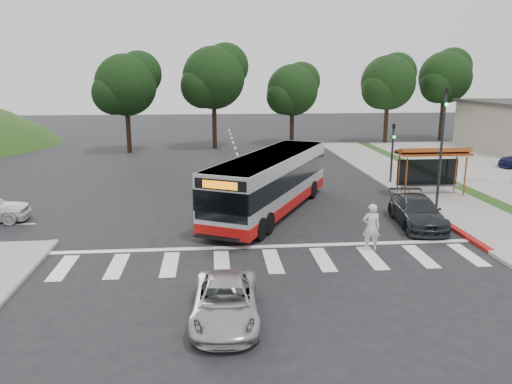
{
  "coord_description": "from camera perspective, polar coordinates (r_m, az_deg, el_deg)",
  "views": [
    {
      "loc": [
        -2.29,
        -23.28,
        7.14
      ],
      "look_at": [
        -0.21,
        0.07,
        1.6
      ],
      "focal_mm": 35.0,
      "sensor_mm": 36.0,
      "label": 1
    }
  ],
  "objects": [
    {
      "name": "curb_east",
      "position": [
        34.0,
        14.43,
        0.88
      ],
      "size": [
        0.3,
        40.0,
        0.15
      ],
      "primitive_type": "cube",
      "color": "#9E9991",
      "rests_on": "ground"
    },
    {
      "name": "bus_shelter",
      "position": [
        31.62,
        19.48,
        3.82
      ],
      "size": [
        4.2,
        1.6,
        2.86
      ],
      "color": "#964119",
      "rests_on": "sidewalk_east"
    },
    {
      "name": "ground",
      "position": [
        24.46,
        0.51,
        -3.68
      ],
      "size": [
        140.0,
        140.0,
        0.0
      ],
      "primitive_type": "plane",
      "color": "black",
      "rests_on": "ground"
    },
    {
      "name": "transit_bus",
      "position": [
        26.2,
        1.67,
        0.94
      ],
      "size": [
        7.74,
        11.76,
        3.07
      ],
      "primitive_type": null,
      "rotation": [
        0.0,
        0.0,
        -0.48
      ],
      "color": "#AEB0B3",
      "rests_on": "ground"
    },
    {
      "name": "tree_ne_b",
      "position": [
        59.07,
        20.84,
        12.24
      ],
      "size": [
        6.16,
        5.74,
        10.02
      ],
      "color": "black",
      "rests_on": "ground"
    },
    {
      "name": "crosswalk_ladder",
      "position": [
        19.75,
        1.93,
        -7.88
      ],
      "size": [
        18.0,
        2.6,
        0.01
      ],
      "primitive_type": "cube",
      "color": "silver",
      "rests_on": "ground"
    },
    {
      "name": "tree_north_c",
      "position": [
        47.96,
        -14.56,
        11.87
      ],
      "size": [
        6.16,
        5.74,
        9.3
      ],
      "color": "black",
      "rests_on": "ground"
    },
    {
      "name": "curb_east_red",
      "position": [
        25.1,
        21.94,
        -4.04
      ],
      "size": [
        0.32,
        6.0,
        0.15
      ],
      "primitive_type": "cube",
      "color": "maroon",
      "rests_on": "ground"
    },
    {
      "name": "traffic_signal_ne_tall",
      "position": [
        27.67,
        20.51,
        5.69
      ],
      "size": [
        0.18,
        0.37,
        6.5
      ],
      "color": "black",
      "rests_on": "ground"
    },
    {
      "name": "sidewalk_east",
      "position": [
        34.71,
        17.55,
        0.9
      ],
      "size": [
        4.0,
        40.0,
        0.12
      ],
      "primitive_type": "cube",
      "color": "gray",
      "rests_on": "ground"
    },
    {
      "name": "traffic_signal_ne_short",
      "position": [
        34.24,
        15.34,
        5.0
      ],
      "size": [
        0.18,
        0.37,
        4.0
      ],
      "color": "black",
      "rests_on": "ground"
    },
    {
      "name": "tree_ne_a",
      "position": [
        54.53,
        14.93,
        12.08
      ],
      "size": [
        6.16,
        5.74,
        9.3
      ],
      "color": "black",
      "rests_on": "parking_lot"
    },
    {
      "name": "pedestrian",
      "position": [
        21.16,
        13.03,
        -3.93
      ],
      "size": [
        0.77,
        0.55,
        1.99
      ],
      "primitive_type": "imported",
      "rotation": [
        0.0,
        0.0,
        3.04
      ],
      "color": "silver",
      "rests_on": "ground"
    },
    {
      "name": "tree_north_a",
      "position": [
        49.35,
        -4.78,
        13.0
      ],
      "size": [
        6.6,
        6.15,
        10.17
      ],
      "color": "black",
      "rests_on": "ground"
    },
    {
      "name": "tree_north_b",
      "position": [
        52.04,
        4.25,
        11.63
      ],
      "size": [
        5.72,
        5.33,
        8.43
      ],
      "color": "black",
      "rests_on": "ground"
    },
    {
      "name": "dark_sedan",
      "position": [
        25.25,
        17.93,
        -2.14
      ],
      "size": [
        2.46,
        5.01,
        1.4
      ],
      "primitive_type": "imported",
      "rotation": [
        0.0,
        0.0,
        -0.11
      ],
      "color": "#222527",
      "rests_on": "ground"
    },
    {
      "name": "silver_suv_south",
      "position": [
        15.11,
        -3.54,
        -12.42
      ],
      "size": [
        2.14,
        4.3,
        1.17
      ],
      "primitive_type": "imported",
      "rotation": [
        0.0,
        0.0,
        -0.05
      ],
      "color": "#ABADB0",
      "rests_on": "ground"
    }
  ]
}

